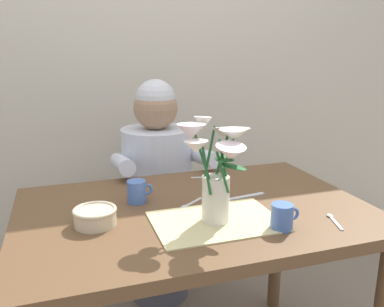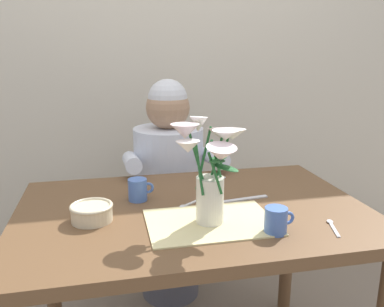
{
  "view_description": "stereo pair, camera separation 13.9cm",
  "coord_description": "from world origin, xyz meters",
  "px_view_note": "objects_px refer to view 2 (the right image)",
  "views": [
    {
      "loc": [
        -0.41,
        -1.22,
        1.27
      ],
      "look_at": [
        0.01,
        0.05,
        0.92
      ],
      "focal_mm": 37.43,
      "sensor_mm": 36.0,
      "label": 1
    },
    {
      "loc": [
        -0.28,
        -1.26,
        1.27
      ],
      "look_at": [
        0.01,
        0.05,
        0.92
      ],
      "focal_mm": 37.43,
      "sensor_mm": 36.0,
      "label": 2
    }
  ],
  "objects_px": {
    "ceramic_bowl": "(92,212)",
    "ceramic_mug": "(276,220)",
    "flower_vase": "(210,164)",
    "tea_cup": "(138,190)",
    "dinner_knife": "(244,199)",
    "seated_person": "(169,194)"
  },
  "relations": [
    {
      "from": "dinner_knife",
      "to": "tea_cup",
      "type": "distance_m",
      "value": 0.38
    },
    {
      "from": "flower_vase",
      "to": "ceramic_bowl",
      "type": "xyz_separation_m",
      "value": [
        -0.36,
        0.1,
        -0.17
      ]
    },
    {
      "from": "ceramic_bowl",
      "to": "ceramic_mug",
      "type": "distance_m",
      "value": 0.58
    },
    {
      "from": "tea_cup",
      "to": "ceramic_mug",
      "type": "bearing_deg",
      "value": -43.28
    },
    {
      "from": "dinner_knife",
      "to": "tea_cup",
      "type": "bearing_deg",
      "value": 160.47
    },
    {
      "from": "tea_cup",
      "to": "ceramic_mug",
      "type": "distance_m",
      "value": 0.52
    },
    {
      "from": "seated_person",
      "to": "flower_vase",
      "type": "relative_size",
      "value": 3.42
    },
    {
      "from": "ceramic_bowl",
      "to": "flower_vase",
      "type": "bearing_deg",
      "value": -16.04
    },
    {
      "from": "dinner_knife",
      "to": "tea_cup",
      "type": "relative_size",
      "value": 2.04
    },
    {
      "from": "dinner_knife",
      "to": "ceramic_mug",
      "type": "xyz_separation_m",
      "value": [
        0.0,
        -0.28,
        0.04
      ]
    },
    {
      "from": "seated_person",
      "to": "tea_cup",
      "type": "distance_m",
      "value": 0.58
    },
    {
      "from": "seated_person",
      "to": "flower_vase",
      "type": "xyz_separation_m",
      "value": [
        0.01,
        -0.76,
        0.37
      ]
    },
    {
      "from": "dinner_knife",
      "to": "ceramic_mug",
      "type": "bearing_deg",
      "value": -96.9
    },
    {
      "from": "flower_vase",
      "to": "ceramic_mug",
      "type": "relative_size",
      "value": 3.57
    },
    {
      "from": "seated_person",
      "to": "dinner_knife",
      "type": "xyz_separation_m",
      "value": [
        0.18,
        -0.58,
        0.18
      ]
    },
    {
      "from": "seated_person",
      "to": "ceramic_bowl",
      "type": "bearing_deg",
      "value": -120.01
    },
    {
      "from": "ceramic_bowl",
      "to": "tea_cup",
      "type": "bearing_deg",
      "value": 42.84
    },
    {
      "from": "ceramic_mug",
      "to": "dinner_knife",
      "type": "bearing_deg",
      "value": 90.66
    },
    {
      "from": "flower_vase",
      "to": "tea_cup",
      "type": "height_order",
      "value": "flower_vase"
    },
    {
      "from": "flower_vase",
      "to": "ceramic_mug",
      "type": "distance_m",
      "value": 0.26
    },
    {
      "from": "ceramic_mug",
      "to": "tea_cup",
      "type": "bearing_deg",
      "value": 136.72
    },
    {
      "from": "seated_person",
      "to": "dinner_knife",
      "type": "bearing_deg",
      "value": -74.44
    }
  ]
}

